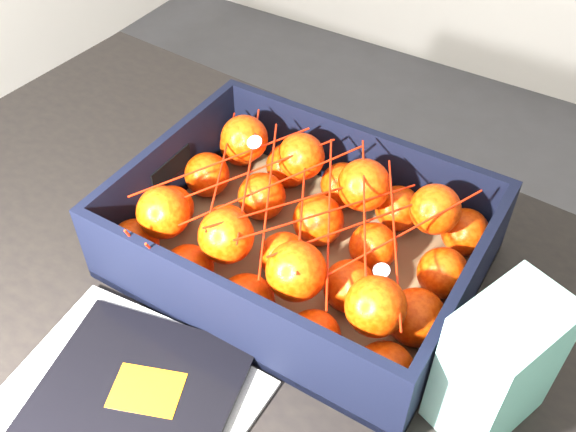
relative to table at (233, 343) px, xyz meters
The scene contains 6 objects.
table is the anchor object (origin of this frame).
magazine_stack 0.24m from the table, 90.71° to the right, with size 0.29×0.32×0.02m.
produce_crate 0.17m from the table, 65.23° to the left, with size 0.43×0.33×0.12m.
clementine_heap 0.19m from the table, 63.50° to the left, with size 0.42×0.31×0.12m.
mesh_net 0.23m from the table, 67.43° to the left, with size 0.36×0.29×0.09m.
retail_carton 0.37m from the table, ahead, with size 0.08×0.11×0.17m, color white.
Camera 1 is at (0.21, -0.52, 1.39)m, focal length 40.12 mm.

